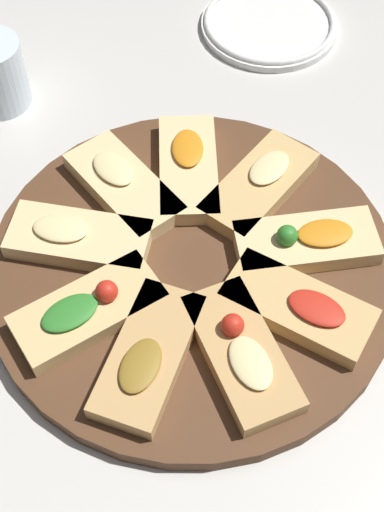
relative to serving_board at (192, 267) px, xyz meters
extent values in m
plane|color=beige|center=(0.00, 0.00, -0.01)|extent=(3.00, 3.00, 0.00)
cylinder|color=#51331E|center=(0.00, 0.00, 0.00)|extent=(0.44, 0.44, 0.02)
cube|color=#E5C689|center=(-0.12, 0.03, 0.02)|extent=(0.16, 0.10, 0.02)
ellipsoid|color=orange|center=(-0.14, 0.04, 0.03)|extent=(0.07, 0.05, 0.01)
cube|color=#E5C689|center=(-0.11, -0.05, 0.02)|extent=(0.16, 0.12, 0.02)
ellipsoid|color=beige|center=(-0.13, -0.05, 0.03)|extent=(0.07, 0.06, 0.01)
cube|color=#E5C689|center=(-0.06, -0.11, 0.02)|extent=(0.13, 0.16, 0.02)
ellipsoid|color=beige|center=(-0.06, -0.13, 0.03)|extent=(0.06, 0.07, 0.01)
cube|color=#DBB775|center=(0.03, -0.12, 0.02)|extent=(0.10, 0.16, 0.02)
ellipsoid|color=#2D7A28|center=(0.04, -0.14, 0.03)|extent=(0.05, 0.07, 0.01)
sphere|color=red|center=(0.03, -0.10, 0.04)|extent=(0.02, 0.02, 0.02)
cube|color=tan|center=(0.10, -0.07, 0.02)|extent=(0.16, 0.14, 0.02)
ellipsoid|color=olive|center=(0.11, -0.08, 0.03)|extent=(0.07, 0.06, 0.01)
cube|color=tan|center=(0.12, 0.01, 0.02)|extent=(0.16, 0.08, 0.02)
ellipsoid|color=beige|center=(0.14, 0.02, 0.03)|extent=(0.06, 0.04, 0.01)
sphere|color=red|center=(0.10, 0.01, 0.04)|extent=(0.02, 0.02, 0.02)
cube|color=tan|center=(0.09, 0.08, 0.02)|extent=(0.15, 0.15, 0.02)
ellipsoid|color=red|center=(0.10, 0.10, 0.03)|extent=(0.07, 0.07, 0.01)
cube|color=#E5C689|center=(0.02, 0.12, 0.02)|extent=(0.09, 0.16, 0.02)
ellipsoid|color=orange|center=(0.02, 0.14, 0.03)|extent=(0.04, 0.06, 0.01)
sphere|color=#2D7A28|center=(0.01, 0.10, 0.04)|extent=(0.02, 0.02, 0.02)
cube|color=tan|center=(-0.07, 0.10, 0.02)|extent=(0.14, 0.16, 0.02)
ellipsoid|color=beige|center=(-0.08, 0.12, 0.03)|extent=(0.06, 0.07, 0.01)
cylinder|color=white|center=(-0.37, 0.22, -0.01)|extent=(0.19, 0.19, 0.01)
torus|color=white|center=(-0.37, 0.22, 0.00)|extent=(0.18, 0.18, 0.01)
camera|label=1|loc=(0.41, -0.12, 0.63)|focal=50.00mm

